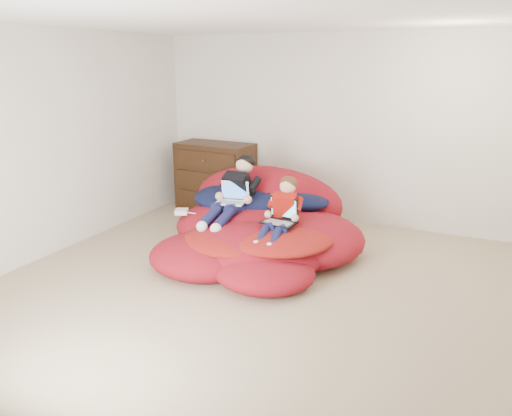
{
  "coord_description": "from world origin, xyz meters",
  "views": [
    {
      "loc": [
        1.92,
        -4.02,
        2.14
      ],
      "look_at": [
        -0.15,
        0.38,
        0.7
      ],
      "focal_mm": 35.0,
      "sensor_mm": 36.0,
      "label": 1
    }
  ],
  "objects": [
    {
      "name": "laptop_white",
      "position": [
        -0.69,
        0.89,
        0.63
      ],
      "size": [
        0.36,
        0.34,
        0.24
      ],
      "color": "white",
      "rests_on": "older_boy"
    },
    {
      "name": "dresser",
      "position": [
        -1.68,
        2.21,
        0.5
      ],
      "size": [
        1.14,
        0.65,
        0.99
      ],
      "color": "black",
      "rests_on": "ground"
    },
    {
      "name": "younger_boy",
      "position": [
        0.01,
        0.68,
        0.61
      ],
      "size": [
        0.29,
        0.81,
        0.63
      ],
      "color": "#B3170F",
      "rests_on": "beanbag_pile"
    },
    {
      "name": "room_shell",
      "position": [
        0.0,
        0.0,
        0.22
      ],
      "size": [
        5.1,
        5.1,
        2.77
      ],
      "color": "tan",
      "rests_on": "ground"
    },
    {
      "name": "older_boy",
      "position": [
        -0.69,
        0.96,
        0.69
      ],
      "size": [
        0.35,
        1.07,
        0.71
      ],
      "color": "black",
      "rests_on": "beanbag_pile"
    },
    {
      "name": "laptop_black",
      "position": [
        0.01,
        0.67,
        0.56
      ],
      "size": [
        0.38,
        0.32,
        0.26
      ],
      "color": "black",
      "rests_on": "younger_boy"
    },
    {
      "name": "beanbag_pile",
      "position": [
        -0.4,
        0.99,
        0.27
      ],
      "size": [
        2.44,
        2.44,
        0.93
      ],
      "color": "maroon",
      "rests_on": "ground"
    },
    {
      "name": "cream_pillow",
      "position": [
        -0.98,
        1.85,
        0.62
      ],
      "size": [
        0.46,
        0.29,
        0.29
      ],
      "primitive_type": "ellipsoid",
      "color": "silver",
      "rests_on": "beanbag_pile"
    },
    {
      "name": "power_adapter",
      "position": [
        -1.29,
        0.73,
        0.42
      ],
      "size": [
        0.19,
        0.19,
        0.05
      ],
      "primitive_type": "cube",
      "rotation": [
        0.0,
        0.0,
        0.4
      ],
      "color": "white",
      "rests_on": "beanbag_pile"
    }
  ]
}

